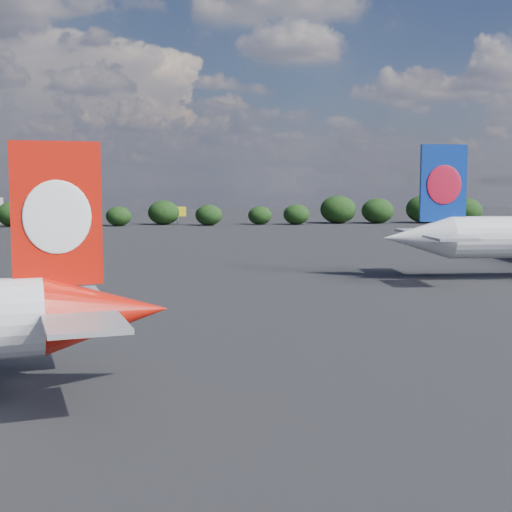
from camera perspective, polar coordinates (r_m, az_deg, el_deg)
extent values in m
plane|color=black|center=(100.18, -12.43, -1.80)|extent=(500.00, 500.00, 0.00)
cone|color=#BD1409|center=(47.01, -11.79, -4.42)|extent=(8.88, 6.63, 4.98)
cube|color=#BD1409|center=(45.99, -15.66, 3.26)|extent=(5.45, 1.71, 8.97)
ellipsoid|color=white|center=(45.70, -15.62, 3.02)|extent=(4.12, 1.13, 4.58)
ellipsoid|color=white|center=(46.30, -15.68, 3.06)|extent=(4.12, 1.13, 4.58)
cube|color=#929499|center=(41.35, -13.50, -5.32)|extent=(5.70, 6.83, 0.30)
cube|color=#929499|center=(52.11, -14.80, -3.03)|extent=(5.70, 6.83, 0.30)
cone|color=silver|center=(98.75, 12.76, 1.43)|extent=(9.34, 5.99, 5.74)
cube|color=navy|center=(99.58, 14.75, 5.66)|extent=(6.33, 0.74, 10.34)
ellipsoid|color=red|center=(99.25, 14.82, 5.53)|extent=(4.83, 0.36, 5.28)
ellipsoid|color=red|center=(99.90, 14.68, 5.54)|extent=(4.83, 0.36, 5.28)
cube|color=#929499|center=(93.53, 15.29, 1.40)|extent=(5.35, 7.03, 0.34)
cube|color=#929499|center=(105.42, 12.89, 1.96)|extent=(5.35, 7.03, 0.34)
cube|color=#166F1E|center=(216.83, -14.21, 3.15)|extent=(6.00, 0.30, 2.60)
cylinder|color=gray|center=(217.28, -14.85, 2.56)|extent=(0.20, 0.20, 2.00)
cylinder|color=gray|center=(216.64, -13.54, 2.58)|extent=(0.20, 0.20, 2.00)
cube|color=yellow|center=(220.99, -6.26, 3.55)|extent=(5.00, 0.30, 3.00)
cylinder|color=gray|center=(221.12, -6.25, 2.84)|extent=(0.30, 0.30, 2.50)
ellipsoid|color=black|center=(221.88, -18.89, 3.20)|extent=(9.60, 8.12, 7.38)
ellipsoid|color=black|center=(224.42, -15.31, 3.50)|extent=(11.27, 9.54, 8.67)
ellipsoid|color=black|center=(216.52, -10.93, 3.15)|extent=(7.60, 6.43, 5.85)
ellipsoid|color=black|center=(221.06, -7.40, 3.47)|extent=(9.66, 8.17, 7.43)
ellipsoid|color=black|center=(215.77, -3.79, 3.29)|extent=(8.19, 6.93, 6.30)
ellipsoid|color=black|center=(219.81, 0.32, 3.27)|extent=(7.37, 6.23, 5.67)
ellipsoid|color=black|center=(219.81, 3.26, 3.34)|extent=(8.16, 6.91, 6.28)
ellipsoid|color=black|center=(227.51, 6.58, 3.72)|extent=(11.47, 9.70, 8.82)
ellipsoid|color=black|center=(229.14, 9.71, 3.58)|extent=(10.33, 8.74, 7.95)
ellipsoid|color=black|center=(234.32, 13.29, 3.68)|extent=(11.58, 9.80, 8.91)
ellipsoid|color=black|center=(236.25, 16.46, 3.50)|extent=(10.36, 8.77, 7.97)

